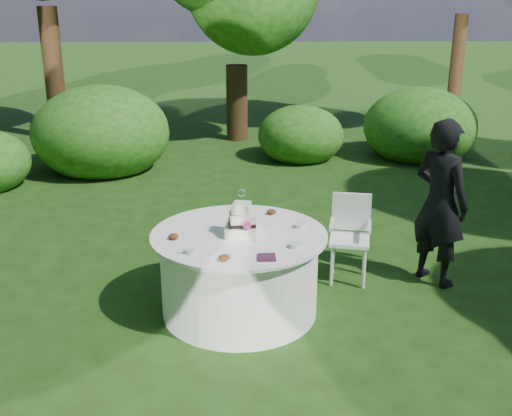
# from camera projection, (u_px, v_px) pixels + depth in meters

# --- Properties ---
(ground) EXTENTS (80.00, 80.00, 0.00)m
(ground) POSITION_uv_depth(u_px,v_px,m) (240.00, 311.00, 5.51)
(ground) COLOR #1B320D
(ground) RESTS_ON ground
(napkins) EXTENTS (0.14, 0.14, 0.02)m
(napkins) POSITION_uv_depth(u_px,v_px,m) (267.00, 257.00, 4.73)
(napkins) COLOR #421C36
(napkins) RESTS_ON table
(feather_plume) EXTENTS (0.48, 0.07, 0.01)m
(feather_plume) POSITION_uv_depth(u_px,v_px,m) (203.00, 251.00, 4.85)
(feather_plume) COLOR white
(feather_plume) RESTS_ON table
(guest) EXTENTS (0.67, 0.73, 1.67)m
(guest) POSITION_uv_depth(u_px,v_px,m) (440.00, 203.00, 5.85)
(guest) COLOR black
(guest) RESTS_ON ground
(table) EXTENTS (1.56, 1.56, 0.77)m
(table) POSITION_uv_depth(u_px,v_px,m) (239.00, 272.00, 5.38)
(table) COLOR white
(table) RESTS_ON ground
(cake) EXTENTS (0.30, 0.31, 0.41)m
(cake) POSITION_uv_depth(u_px,v_px,m) (242.00, 223.00, 5.18)
(cake) COLOR white
(cake) RESTS_ON table
(chair) EXTENTS (0.47, 0.47, 0.88)m
(chair) POSITION_uv_depth(u_px,v_px,m) (350.00, 230.00, 6.03)
(chair) COLOR white
(chair) RESTS_ON ground
(votives) EXTENTS (1.05, 0.64, 0.04)m
(votives) POSITION_uv_depth(u_px,v_px,m) (264.00, 240.00, 5.05)
(votives) COLOR silver
(votives) RESTS_ON table
(petal_cups) EXTENTS (0.97, 1.16, 0.05)m
(petal_cups) POSITION_uv_depth(u_px,v_px,m) (225.00, 234.00, 5.18)
(petal_cups) COLOR #562D16
(petal_cups) RESTS_ON table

